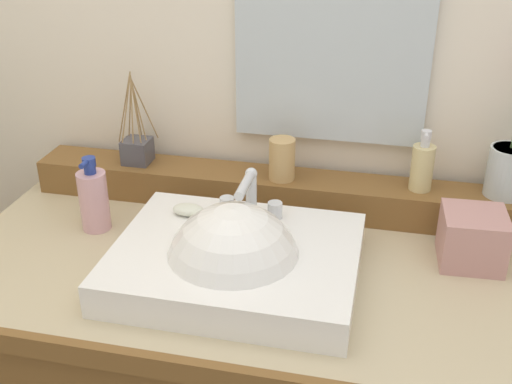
{
  "coord_description": "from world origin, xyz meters",
  "views": [
    {
      "loc": [
        0.22,
        -1.11,
        1.62
      ],
      "look_at": [
        -0.02,
        -0.02,
        1.05
      ],
      "focal_mm": 44.15,
      "sensor_mm": 36.0,
      "label": 1
    }
  ],
  "objects_px": {
    "sink_basin": "(235,266)",
    "tumbler_cup": "(282,159)",
    "tissue_box": "(472,238)",
    "soap_bar": "(188,210)",
    "potted_plant": "(512,156)",
    "soap_dispenser": "(422,166)",
    "lotion_bottle": "(94,199)",
    "reed_diffuser": "(137,149)"
  },
  "relations": [
    {
      "from": "soap_dispenser",
      "to": "lotion_bottle",
      "type": "xyz_separation_m",
      "value": [
        -0.73,
        -0.2,
        -0.07
      ]
    },
    {
      "from": "soap_dispenser",
      "to": "tissue_box",
      "type": "height_order",
      "value": "soap_dispenser"
    },
    {
      "from": "sink_basin",
      "to": "tissue_box",
      "type": "bearing_deg",
      "value": 20.66
    },
    {
      "from": "sink_basin",
      "to": "potted_plant",
      "type": "distance_m",
      "value": 0.67
    },
    {
      "from": "potted_plant",
      "to": "soap_bar",
      "type": "bearing_deg",
      "value": -161.87
    },
    {
      "from": "potted_plant",
      "to": "lotion_bottle",
      "type": "bearing_deg",
      "value": -167.07
    },
    {
      "from": "sink_basin",
      "to": "tumbler_cup",
      "type": "distance_m",
      "value": 0.34
    },
    {
      "from": "reed_diffuser",
      "to": "sink_basin",
      "type": "bearing_deg",
      "value": -44.47
    },
    {
      "from": "tumbler_cup",
      "to": "lotion_bottle",
      "type": "distance_m",
      "value": 0.45
    },
    {
      "from": "tissue_box",
      "to": "sink_basin",
      "type": "bearing_deg",
      "value": -159.34
    },
    {
      "from": "reed_diffuser",
      "to": "lotion_bottle",
      "type": "xyz_separation_m",
      "value": [
        -0.03,
        -0.2,
        -0.04
      ]
    },
    {
      "from": "sink_basin",
      "to": "tumbler_cup",
      "type": "height_order",
      "value": "tumbler_cup"
    },
    {
      "from": "sink_basin",
      "to": "tumbler_cup",
      "type": "bearing_deg",
      "value": 83.54
    },
    {
      "from": "sink_basin",
      "to": "lotion_bottle",
      "type": "bearing_deg",
      "value": 160.07
    },
    {
      "from": "soap_bar",
      "to": "potted_plant",
      "type": "height_order",
      "value": "potted_plant"
    },
    {
      "from": "soap_dispenser",
      "to": "reed_diffuser",
      "type": "distance_m",
      "value": 0.7
    },
    {
      "from": "soap_dispenser",
      "to": "lotion_bottle",
      "type": "height_order",
      "value": "soap_dispenser"
    },
    {
      "from": "soap_dispenser",
      "to": "lotion_bottle",
      "type": "relative_size",
      "value": 0.81
    },
    {
      "from": "soap_dispenser",
      "to": "reed_diffuser",
      "type": "bearing_deg",
      "value": -179.97
    },
    {
      "from": "potted_plant",
      "to": "reed_diffuser",
      "type": "xyz_separation_m",
      "value": [
        -0.89,
        -0.01,
        -0.06
      ]
    },
    {
      "from": "sink_basin",
      "to": "lotion_bottle",
      "type": "height_order",
      "value": "sink_basin"
    },
    {
      "from": "tissue_box",
      "to": "tumbler_cup",
      "type": "bearing_deg",
      "value": 162.17
    },
    {
      "from": "soap_bar",
      "to": "tumbler_cup",
      "type": "relative_size",
      "value": 0.69
    },
    {
      "from": "potted_plant",
      "to": "soap_dispenser",
      "type": "xyz_separation_m",
      "value": [
        -0.19,
        -0.01,
        -0.04
      ]
    },
    {
      "from": "sink_basin",
      "to": "reed_diffuser",
      "type": "distance_m",
      "value": 0.48
    },
    {
      "from": "potted_plant",
      "to": "tumbler_cup",
      "type": "xyz_separation_m",
      "value": [
        -0.51,
        -0.03,
        -0.05
      ]
    },
    {
      "from": "soap_dispenser",
      "to": "tumbler_cup",
      "type": "height_order",
      "value": "soap_dispenser"
    },
    {
      "from": "lotion_bottle",
      "to": "soap_dispenser",
      "type": "bearing_deg",
      "value": 15.36
    },
    {
      "from": "tumbler_cup",
      "to": "lotion_bottle",
      "type": "xyz_separation_m",
      "value": [
        -0.4,
        -0.18,
        -0.06
      ]
    },
    {
      "from": "sink_basin",
      "to": "reed_diffuser",
      "type": "relative_size",
      "value": 2.08
    },
    {
      "from": "potted_plant",
      "to": "tissue_box",
      "type": "xyz_separation_m",
      "value": [
        -0.08,
        -0.17,
        -0.13
      ]
    },
    {
      "from": "sink_basin",
      "to": "tissue_box",
      "type": "relative_size",
      "value": 3.78
    },
    {
      "from": "soap_bar",
      "to": "tissue_box",
      "type": "height_order",
      "value": "tissue_box"
    },
    {
      "from": "soap_dispenser",
      "to": "lotion_bottle",
      "type": "bearing_deg",
      "value": -164.64
    },
    {
      "from": "sink_basin",
      "to": "potted_plant",
      "type": "xyz_separation_m",
      "value": [
        0.55,
        0.34,
        0.15
      ]
    },
    {
      "from": "potted_plant",
      "to": "tumbler_cup",
      "type": "relative_size",
      "value": 3.76
    },
    {
      "from": "soap_dispenser",
      "to": "tumbler_cup",
      "type": "relative_size",
      "value": 1.43
    },
    {
      "from": "sink_basin",
      "to": "soap_dispenser",
      "type": "bearing_deg",
      "value": 42.76
    },
    {
      "from": "tumbler_cup",
      "to": "potted_plant",
      "type": "bearing_deg",
      "value": 2.9
    },
    {
      "from": "tumbler_cup",
      "to": "lotion_bottle",
      "type": "height_order",
      "value": "tumbler_cup"
    },
    {
      "from": "tumbler_cup",
      "to": "tissue_box",
      "type": "height_order",
      "value": "tumbler_cup"
    },
    {
      "from": "lotion_bottle",
      "to": "tissue_box",
      "type": "relative_size",
      "value": 1.38
    }
  ]
}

